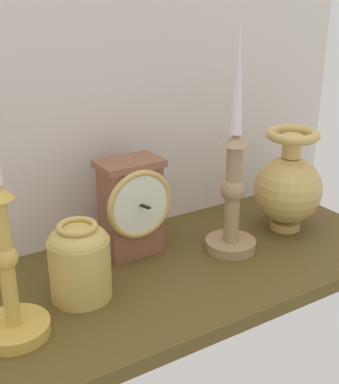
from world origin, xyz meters
The scene contains 7 objects.
ground_plane centered at (0.00, 0.00, -1.20)cm, with size 100.00×36.00×2.40cm, color #53421B.
back_wall centered at (0.00, 18.50, 32.50)cm, with size 120.00×2.00×65.00cm, color silver.
mantel_clock centered at (5.05, 8.04, 9.14)cm, with size 12.28×9.41×17.44cm.
candlestick_tall_left centered at (20.80, 0.26, 12.02)cm, with size 9.25×9.25×39.49cm.
candlestick_tall_center centered at (-20.08, -3.99, 10.99)cm, with size 9.89×9.89×40.13cm.
brass_vase_bulbous centered at (35.46, 1.25, 9.00)cm, with size 13.14×13.14×20.04cm.
brass_vase_jar centered at (-8.38, -0.24, 6.44)cm, with size 9.44×9.44×12.42cm.
Camera 1 is at (-33.95, -66.53, 45.49)cm, focal length 49.22 mm.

